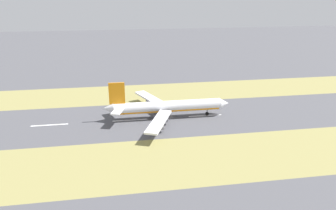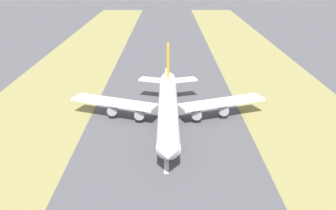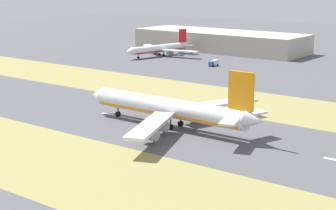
% 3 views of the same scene
% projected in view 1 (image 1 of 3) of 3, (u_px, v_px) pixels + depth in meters
% --- Properties ---
extents(ground_plane, '(800.00, 800.00, 0.00)m').
position_uv_depth(ground_plane, '(168.00, 118.00, 172.20)').
color(ground_plane, '#4C4C51').
extents(grass_median_west, '(40.00, 600.00, 0.01)m').
position_uv_depth(grass_median_west, '(157.00, 93.00, 214.04)').
color(grass_median_west, olive).
rests_on(grass_median_west, ground).
extents(grass_median_east, '(40.00, 600.00, 0.01)m').
position_uv_depth(grass_median_east, '(186.00, 159.00, 130.36)').
color(grass_median_east, olive).
rests_on(grass_median_east, ground).
extents(centreline_dash_near, '(1.20, 18.00, 0.01)m').
position_uv_depth(centreline_dash_near, '(50.00, 125.00, 163.10)').
color(centreline_dash_near, silver).
rests_on(centreline_dash_near, ground).
extents(centreline_dash_mid, '(1.20, 18.00, 0.01)m').
position_uv_depth(centreline_dash_mid, '(130.00, 120.00, 169.18)').
color(centreline_dash_mid, silver).
rests_on(centreline_dash_mid, ground).
extents(centreline_dash_far, '(1.20, 18.00, 0.01)m').
position_uv_depth(centreline_dash_far, '(205.00, 116.00, 175.26)').
color(centreline_dash_far, silver).
rests_on(centreline_dash_far, ground).
extents(airplane_main_jet, '(64.14, 67.01, 20.20)m').
position_uv_depth(airplane_main_jet, '(164.00, 107.00, 170.36)').
color(airplane_main_jet, white).
rests_on(airplane_main_jet, ground).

